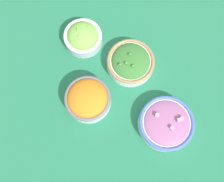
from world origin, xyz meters
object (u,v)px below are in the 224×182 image
Objects in this scene: bowl_carrots at (88,99)px; bowl_lettuce at (83,37)px; bowl_broccoli at (131,62)px; bowl_red_onion at (166,123)px.

bowl_carrots is 1.13× the size of bowl_lettuce.
bowl_carrots reaches higher than bowl_broccoli.
bowl_broccoli is (-0.00, 0.19, -0.01)m from bowl_carrots.
bowl_red_onion is at bearing 30.76° from bowl_carrots.
bowl_lettuce is (-0.18, 0.13, -0.01)m from bowl_carrots.
bowl_lettuce reaches higher than bowl_broccoli.
bowl_lettuce reaches higher than bowl_red_onion.
bowl_lettuce is (-0.40, -0.00, 0.01)m from bowl_red_onion.
bowl_carrots is 0.22m from bowl_lettuce.
bowl_red_onion is 0.23m from bowl_broccoli.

